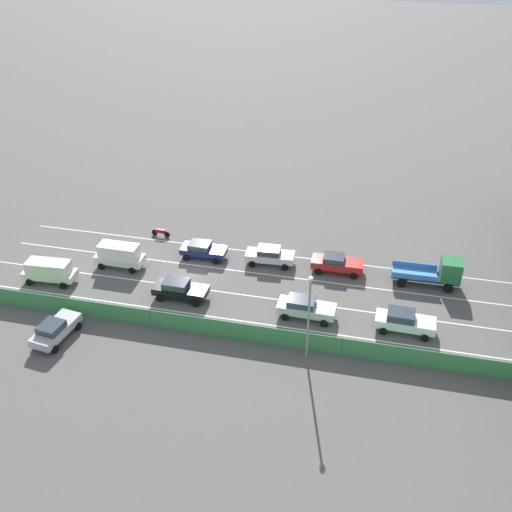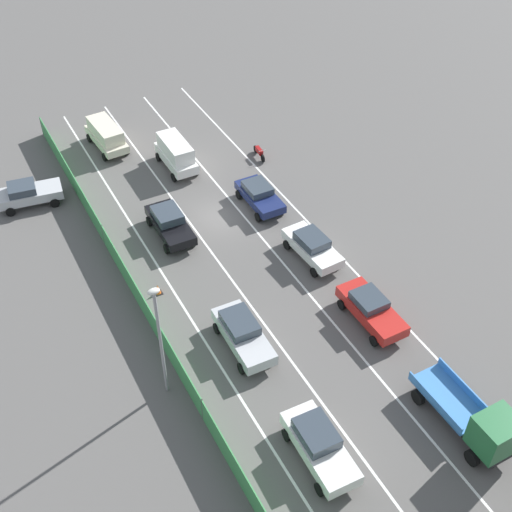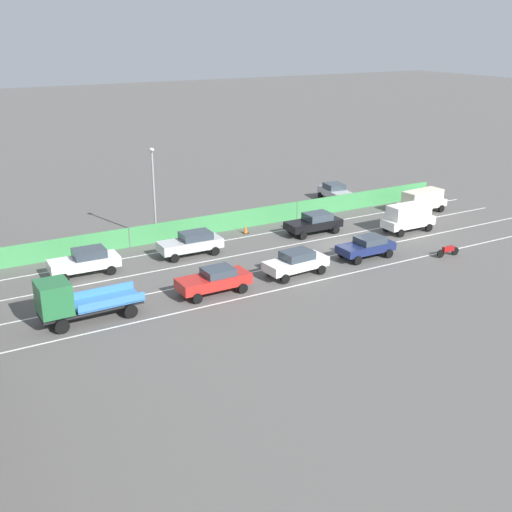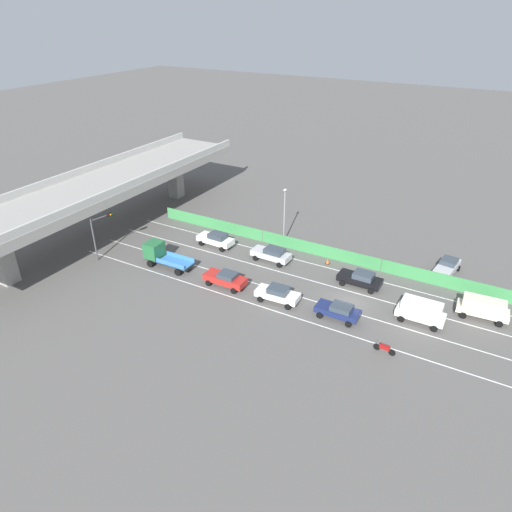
% 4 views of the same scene
% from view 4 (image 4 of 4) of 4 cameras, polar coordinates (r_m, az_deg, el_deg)
% --- Properties ---
extents(ground_plane, '(300.00, 300.00, 0.00)m').
position_cam_4_polar(ground_plane, '(48.01, 11.56, -5.50)').
color(ground_plane, '#565451').
extents(lane_line_left_edge, '(0.14, 49.40, 0.01)m').
position_cam_4_polar(lane_line_left_edge, '(46.01, 1.46, -6.49)').
color(lane_line_left_edge, silver).
rests_on(lane_line_left_edge, ground).
extents(lane_line_mid_left, '(0.14, 49.40, 0.01)m').
position_cam_4_polar(lane_line_mid_left, '(48.61, 3.42, -4.42)').
color(lane_line_mid_left, silver).
rests_on(lane_line_mid_left, ground).
extents(lane_line_mid_right, '(0.14, 49.40, 0.01)m').
position_cam_4_polar(lane_line_mid_right, '(51.31, 5.16, -2.56)').
color(lane_line_mid_right, silver).
rests_on(lane_line_mid_right, ground).
extents(lane_line_right_edge, '(0.14, 49.40, 0.01)m').
position_cam_4_polar(lane_line_right_edge, '(54.10, 6.72, -0.89)').
color(lane_line_right_edge, silver).
rests_on(lane_line_right_edge, ground).
extents(elevated_overpass, '(45.41, 9.55, 7.67)m').
position_cam_4_polar(elevated_overpass, '(62.15, -18.45, 7.91)').
color(elevated_overpass, gray).
rests_on(elevated_overpass, ground).
extents(green_fence, '(0.10, 45.50, 1.54)m').
position_cam_4_polar(green_fence, '(55.54, 7.67, 0.77)').
color(green_fence, '#3D8E4C').
rests_on(green_fence, ground).
extents(car_sedan_white, '(2.13, 4.67, 1.77)m').
position_cam_4_polar(car_sedan_white, '(57.40, -4.94, 2.11)').
color(car_sedan_white, white).
rests_on(car_sedan_white, ground).
extents(car_sedan_red, '(2.04, 4.64, 1.61)m').
position_cam_4_polar(car_sedan_red, '(49.19, -3.75, -2.77)').
color(car_sedan_red, red).
rests_on(car_sedan_red, ground).
extents(car_sedan_navy, '(2.02, 4.22, 1.52)m').
position_cam_4_polar(car_sedan_navy, '(44.97, 10.10, -6.60)').
color(car_sedan_navy, navy).
rests_on(car_sedan_navy, ground).
extents(car_hatchback_white, '(2.17, 4.53, 1.66)m').
position_cam_4_polar(car_hatchback_white, '(46.63, 2.69, -4.63)').
color(car_hatchback_white, silver).
rests_on(car_hatchback_white, ground).
extents(car_van_white, '(1.96, 4.42, 2.26)m').
position_cam_4_polar(car_van_white, '(46.19, 19.61, -6.33)').
color(car_van_white, silver).
rests_on(car_van_white, ground).
extents(car_sedan_black, '(2.13, 4.64, 1.66)m').
position_cam_4_polar(car_sedan_black, '(50.27, 12.74, -2.72)').
color(car_sedan_black, black).
rests_on(car_sedan_black, ground).
extents(car_van_cream, '(2.23, 4.73, 2.03)m').
position_cam_4_polar(car_van_cream, '(49.14, 26.14, -5.68)').
color(car_van_cream, beige).
rests_on(car_van_cream, ground).
extents(car_sedan_silver, '(2.10, 4.69, 1.70)m').
position_cam_4_polar(car_sedan_silver, '(53.80, 1.95, 0.27)').
color(car_sedan_silver, '#B7BABC').
rests_on(car_sedan_silver, ground).
extents(flatbed_truck_blue, '(2.29, 5.78, 2.66)m').
position_cam_4_polar(flatbed_truck_blue, '(53.87, -11.63, 0.18)').
color(flatbed_truck_blue, black).
rests_on(flatbed_truck_blue, ground).
extents(motorcycle, '(0.60, 1.95, 0.93)m').
position_cam_4_polar(motorcycle, '(42.00, 15.51, -10.87)').
color(motorcycle, black).
rests_on(motorcycle, ground).
extents(parked_wagon_silver, '(4.52, 2.52, 1.66)m').
position_cam_4_polar(parked_wagon_silver, '(55.51, 22.45, -1.17)').
color(parked_wagon_silver, '#B2B5B7').
rests_on(parked_wagon_silver, ground).
extents(traffic_light, '(3.00, 0.94, 5.33)m').
position_cam_4_polar(traffic_light, '(56.28, -18.56, 3.25)').
color(traffic_light, '#47474C').
rests_on(traffic_light, ground).
extents(street_lamp, '(0.60, 0.36, 7.19)m').
position_cam_4_polar(street_lamp, '(56.56, 3.51, 5.54)').
color(street_lamp, gray).
rests_on(street_lamp, ground).
extents(traffic_cone, '(0.47, 0.47, 0.67)m').
position_cam_4_polar(traffic_cone, '(54.12, 8.79, -0.66)').
color(traffic_cone, orange).
rests_on(traffic_cone, ground).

